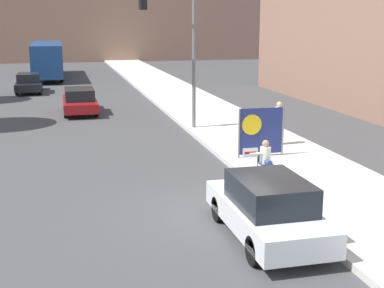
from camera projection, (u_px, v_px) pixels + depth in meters
ground_plane at (226, 210)px, 14.42m from camera, size 160.00×160.00×0.00m
sidewalk_curb at (205, 112)px, 29.42m from camera, size 4.29×90.00×0.18m
seated_protester at (266, 158)px, 16.60m from camera, size 0.97×0.77×1.21m
pedestrian_behind at (279, 123)px, 21.14m from camera, size 0.34×0.34×1.72m
protest_banner at (261, 131)px, 19.25m from camera, size 1.74×0.06×1.78m
traffic_light_pole at (177, 34)px, 23.52m from camera, size 2.57×2.34×6.41m
parked_car_curbside at (268, 208)px, 12.42m from camera, size 1.76×4.21×1.50m
car_on_road_nearest at (80, 101)px, 29.43m from camera, size 1.79×4.53×1.38m
car_on_road_midblock at (29, 83)px, 37.91m from camera, size 1.75×4.53×1.38m
city_bus_on_road at (48, 58)px, 47.41m from camera, size 2.51×12.29×3.07m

